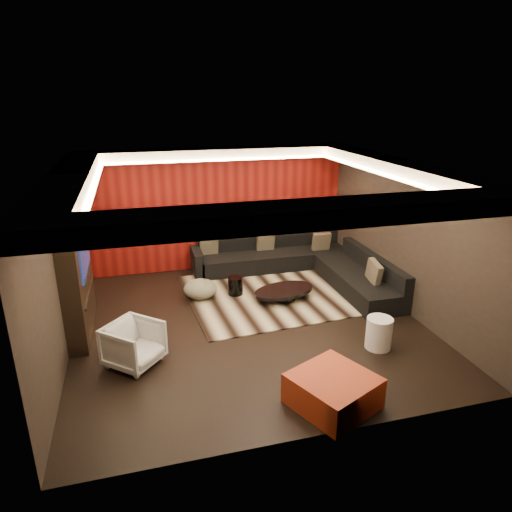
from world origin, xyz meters
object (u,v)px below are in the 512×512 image
object	(u,v)px
drum_stool	(235,286)
sectional_sofa	(303,265)
white_side_table	(379,333)
armchair	(134,345)
coffee_table	(284,294)
orange_ottoman	(333,391)

from	to	relation	value
drum_stool	sectional_sofa	bearing A→B (deg)	19.66
white_side_table	armchair	distance (m)	3.86
coffee_table	drum_stool	distance (m)	1.01
orange_ottoman	sectional_sofa	xyz separation A→B (m)	(1.23, 4.36, 0.05)
orange_ottoman	armchair	xyz separation A→B (m)	(-2.50, 1.68, 0.12)
orange_ottoman	armchair	bearing A→B (deg)	146.16
white_side_table	orange_ottoman	bearing A→B (deg)	-138.95
coffee_table	drum_stool	xyz separation A→B (m)	(-0.88, 0.49, 0.08)
coffee_table	sectional_sofa	bearing A→B (deg)	53.47
armchair	coffee_table	bearing A→B (deg)	-18.99
coffee_table	drum_stool	world-z (taller)	drum_stool
orange_ottoman	sectional_sofa	distance (m)	4.53
armchair	sectional_sofa	size ratio (longest dim) A/B	0.20
white_side_table	armchair	bearing A→B (deg)	172.05
coffee_table	white_side_table	bearing A→B (deg)	-67.09
drum_stool	white_side_table	bearing A→B (deg)	-55.74
coffee_table	sectional_sofa	distance (m)	1.37
coffee_table	white_side_table	size ratio (longest dim) A/B	2.43
drum_stool	white_side_table	xyz separation A→B (m)	(1.78, -2.62, 0.06)
white_side_table	coffee_table	bearing A→B (deg)	112.91
orange_ottoman	armchair	distance (m)	3.02
coffee_table	armchair	xyz separation A→B (m)	(-2.92, -1.59, 0.21)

